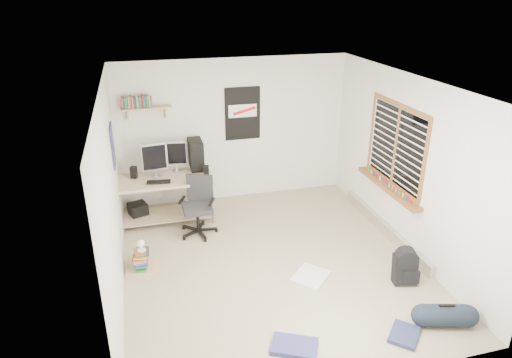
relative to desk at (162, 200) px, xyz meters
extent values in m
cube|color=gray|center=(1.35, -1.63, -0.37)|extent=(4.00, 4.50, 0.01)
cube|color=white|center=(1.35, -1.63, 2.14)|extent=(4.00, 4.50, 0.01)
cube|color=silver|center=(1.35, 0.62, 0.89)|extent=(4.00, 0.01, 2.50)
cube|color=silver|center=(-0.65, -1.63, 0.89)|extent=(0.01, 4.50, 2.50)
cube|color=silver|center=(3.36, -1.63, 0.89)|extent=(0.01, 4.50, 2.50)
cube|color=#C8B78A|center=(0.00, 0.00, 0.00)|extent=(1.81, 1.28, 0.76)
cube|color=#9B9B9F|center=(-0.05, 0.10, 0.62)|extent=(0.42, 0.16, 0.45)
cube|color=#A0A0A5|center=(0.29, 0.26, 0.59)|extent=(0.37, 0.14, 0.40)
cube|color=black|center=(0.63, 0.30, 0.63)|extent=(0.22, 0.46, 0.48)
cube|color=black|center=(-0.03, -0.17, 0.40)|extent=(0.38, 0.18, 0.02)
cube|color=black|center=(-0.40, 0.12, 0.49)|extent=(0.12, 0.12, 0.19)
cube|color=black|center=(0.73, -0.08, 0.48)|extent=(0.10, 0.10, 0.17)
cube|color=#252528|center=(0.49, -0.58, 0.12)|extent=(0.79, 0.79, 0.92)
cube|color=tan|center=(-0.10, 0.51, 1.42)|extent=(0.80, 0.22, 0.24)
cube|color=black|center=(1.50, 0.60, 1.19)|extent=(0.62, 0.03, 0.92)
cube|color=navy|center=(-0.63, -0.43, 1.14)|extent=(0.02, 0.42, 0.60)
cube|color=brown|center=(3.30, -1.33, 1.08)|extent=(0.10, 1.50, 1.26)
cube|color=#B7B2A8|center=(3.31, -1.33, -0.28)|extent=(0.08, 2.50, 0.18)
cube|color=black|center=(2.90, -2.54, -0.16)|extent=(0.35, 0.30, 0.39)
cylinder|color=black|center=(2.90, -3.39, -0.22)|extent=(0.32, 0.32, 0.51)
cube|color=silver|center=(1.76, -2.14, -0.34)|extent=(0.62, 0.62, 0.04)
cube|color=navy|center=(1.13, -3.30, -0.33)|extent=(0.58, 0.50, 0.05)
cube|color=#21284C|center=(2.36, -3.44, -0.34)|extent=(0.47, 0.48, 0.05)
cube|color=brown|center=(-0.40, -1.33, -0.21)|extent=(0.50, 0.45, 0.28)
cube|color=white|center=(-0.38, -1.35, 0.02)|extent=(0.12, 0.19, 0.19)
cube|color=black|center=(-0.40, 0.12, -0.22)|extent=(0.35, 0.35, 0.31)
camera|label=1|loc=(-0.25, -6.84, 3.24)|focal=32.00mm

